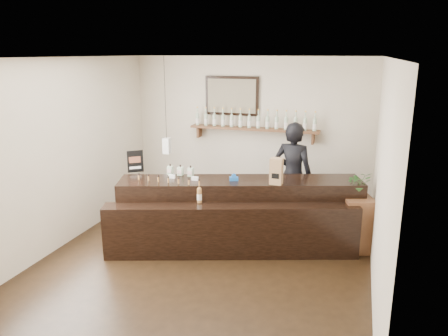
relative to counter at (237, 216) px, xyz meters
name	(u,v)px	position (x,y,z in m)	size (l,w,h in m)	color
ground	(206,259)	(-0.30, -0.57, -0.48)	(5.00, 5.00, 0.00)	black
room_shell	(205,142)	(-0.30, -0.57, 1.23)	(5.00, 5.00, 5.00)	beige
back_wall_decor	(241,115)	(-0.44, 1.81, 1.27)	(2.66, 0.96, 1.69)	#58311E
counter	(237,216)	(0.00, 0.00, 0.00)	(3.65, 2.05, 1.18)	black
promo_sign	(135,161)	(-1.70, 0.05, 0.71)	(0.21, 0.16, 0.35)	black
paper_bag	(276,171)	(0.56, 0.07, 0.73)	(0.19, 0.15, 0.39)	brown
tape_dispenser	(234,178)	(-0.07, 0.05, 0.58)	(0.14, 0.09, 0.11)	blue
side_cabinet	(355,222)	(1.70, 0.45, -0.07)	(0.56, 0.66, 0.82)	#58311E
potted_plant	(358,184)	(1.70, 0.45, 0.53)	(0.34, 0.30, 0.38)	#2E6327
shopkeeper	(293,169)	(0.67, 0.98, 0.54)	(0.74, 0.49, 2.03)	black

